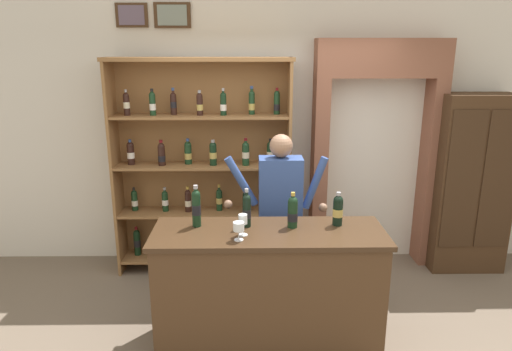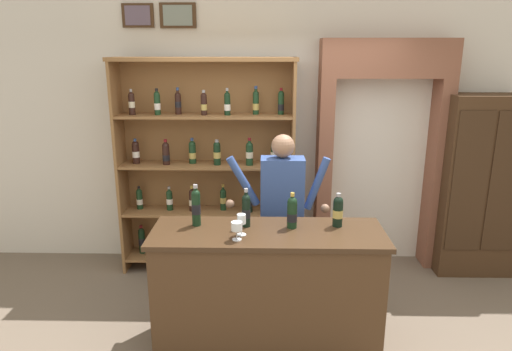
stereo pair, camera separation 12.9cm
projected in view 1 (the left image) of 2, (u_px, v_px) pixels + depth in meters
The scene contains 13 objects.
ground_plane at pixel (281, 342), 3.81m from camera, with size 14.00×14.00×0.02m, color #6B5B4C.
back_wall at pixel (272, 125), 5.06m from camera, with size 12.00×0.19×3.08m.
wine_shelf at pixel (203, 164), 4.80m from camera, with size 1.87×0.38×2.27m.
archway_doorway at pixel (374, 136), 4.98m from camera, with size 1.36×0.45×2.46m.
side_cabinet at pixel (470, 183), 4.89m from camera, with size 0.78×0.46×1.91m.
tasting_counter at pixel (268, 288), 3.68m from camera, with size 1.82×0.63×0.99m.
shopkeeper at pixel (280, 202), 4.17m from camera, with size 0.95×0.22×1.63m.
tasting_bottle_rosso at pixel (196, 207), 3.60m from camera, with size 0.07×0.07×0.34m.
tasting_bottle_chianti at pixel (247, 210), 3.60m from camera, with size 0.07×0.07×0.31m.
tasting_bottle_vin_santo at pixel (293, 212), 3.59m from camera, with size 0.08×0.08×0.29m.
tasting_bottle_super_tuscan at pixel (338, 210), 3.63m from camera, with size 0.08×0.08×0.28m.
wine_glass_center at pixel (243, 220), 3.44m from camera, with size 0.07×0.07×0.17m.
wine_glass_left at pixel (239, 227), 3.35m from camera, with size 0.08×0.08×0.14m.
Camera 1 is at (-0.25, -3.30, 2.35)m, focal length 32.03 mm.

